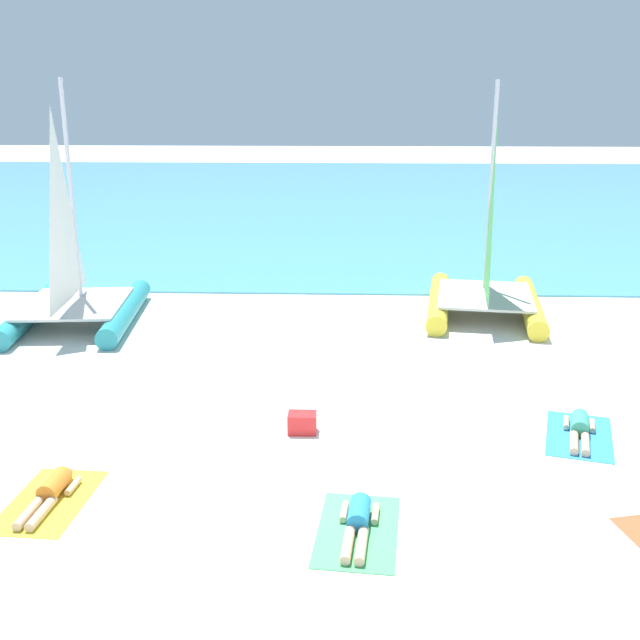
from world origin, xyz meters
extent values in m
plane|color=white|center=(0.00, 10.00, 0.00)|extent=(120.00, 120.00, 0.00)
cube|color=#4C9EB7|center=(0.00, 31.70, 0.03)|extent=(120.00, 40.00, 0.05)
cylinder|color=yellow|center=(3.05, 10.13, 0.26)|extent=(1.15, 4.65, 0.53)
cylinder|color=yellow|center=(5.45, 9.80, 0.26)|extent=(1.15, 4.65, 0.53)
cube|color=silver|center=(4.22, 9.75, 0.56)|extent=(2.80, 3.26, 0.07)
cylinder|color=silver|center=(4.31, 10.40, 3.28)|extent=(0.11, 0.11, 5.50)
pyramid|color=#4CA54C|center=(4.16, 9.32, 3.11)|extent=(0.39, 2.41, 4.62)
cylinder|color=teal|center=(-7.61, 8.64, 0.27)|extent=(0.94, 4.68, 0.53)
cylinder|color=teal|center=(-5.18, 8.85, 0.27)|extent=(0.94, 4.68, 0.53)
cube|color=silver|center=(-6.38, 8.53, 0.57)|extent=(2.69, 3.18, 0.07)
cylinder|color=silver|center=(-6.43, 9.19, 3.30)|extent=(0.11, 0.11, 5.54)
pyramid|color=white|center=(-6.34, 8.10, 3.14)|extent=(0.28, 2.43, 4.65)
cube|color=yellow|center=(-3.80, -0.09, 0.01)|extent=(1.21, 1.96, 0.01)
cylinder|color=orange|center=(-3.79, 0.11, 0.16)|extent=(0.34, 0.64, 0.30)
sphere|color=#D8AD84|center=(-3.76, 0.52, 0.16)|extent=(0.22, 0.22, 0.22)
cylinder|color=#D8AD84|center=(-3.91, -0.53, 0.08)|extent=(0.19, 0.79, 0.14)
cylinder|color=#D8AD84|center=(-3.73, -0.54, 0.08)|extent=(0.19, 0.79, 0.14)
cylinder|color=#D8AD84|center=(-4.00, 0.28, 0.07)|extent=(0.13, 0.46, 0.10)
cylinder|color=#D8AD84|center=(-3.56, 0.25, 0.07)|extent=(0.13, 0.46, 0.10)
cube|color=#4CB266|center=(0.74, -0.70, 0.01)|extent=(1.28, 2.00, 0.01)
cylinder|color=#268CCC|center=(0.75, -0.51, 0.16)|extent=(0.36, 0.65, 0.30)
sphere|color=#D8AD84|center=(0.79, -0.10, 0.16)|extent=(0.22, 0.22, 0.22)
cylinder|color=#D8AD84|center=(0.60, -1.14, 0.08)|extent=(0.22, 0.79, 0.14)
cylinder|color=#D8AD84|center=(0.78, -1.16, 0.08)|extent=(0.22, 0.79, 0.14)
cylinder|color=#D8AD84|center=(0.55, -0.33, 0.07)|extent=(0.14, 0.46, 0.10)
cylinder|color=#D8AD84|center=(0.99, -0.37, 0.07)|extent=(0.14, 0.46, 0.10)
cube|color=#338CD8|center=(4.64, 2.42, 0.01)|extent=(1.57, 2.12, 0.01)
cylinder|color=#3FB28C|center=(4.70, 2.61, 0.16)|extent=(0.45, 0.68, 0.30)
sphere|color=#D8AD84|center=(4.81, 3.00, 0.16)|extent=(0.22, 0.22, 0.22)
cylinder|color=#D8AD84|center=(4.44, 2.01, 0.08)|extent=(0.34, 0.79, 0.14)
cylinder|color=#D8AD84|center=(4.61, 1.96, 0.08)|extent=(0.34, 0.79, 0.14)
cylinder|color=#D8AD84|center=(4.53, 2.82, 0.07)|extent=(0.22, 0.46, 0.10)
cylinder|color=#D8AD84|center=(4.95, 2.70, 0.07)|extent=(0.22, 0.46, 0.10)
cube|color=red|center=(-0.21, 2.39, 0.18)|extent=(0.50, 0.36, 0.36)
camera|label=1|loc=(0.55, -9.87, 5.85)|focal=42.75mm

